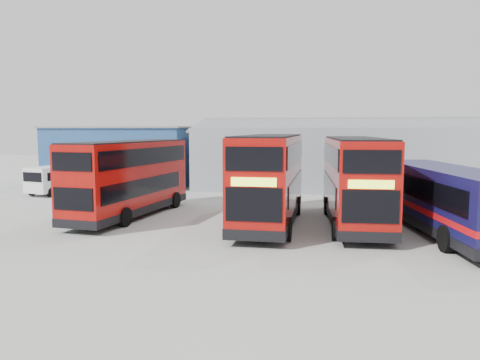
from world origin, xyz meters
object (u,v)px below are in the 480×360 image
double_decker_left (130,179)px  single_decker_blue (445,201)px  office_block (126,155)px  double_decker_right (355,182)px  panel_van (58,178)px  maintenance_shed (380,156)px  double_decker_centre (270,180)px

double_decker_left → single_decker_blue: double_decker_left is taller
office_block → single_decker_blue: 28.16m
double_decker_right → panel_van: 22.92m
double_decker_right → panel_van: (-21.47, 7.94, -1.03)m
maintenance_shed → double_decker_left: 22.67m
office_block → double_decker_centre: bearing=-46.2°
double_decker_centre → single_decker_blue: size_ratio=0.92×
office_block → panel_van: office_block is taller
double_decker_left → single_decker_blue: size_ratio=0.87×
double_decker_left → double_decker_centre: bearing=-177.0°
double_decker_right → single_decker_blue: 4.34m
double_decker_centre → double_decker_left: bearing=176.6°
office_block → panel_van: bearing=-110.4°
maintenance_shed → panel_van: bearing=-160.2°
double_decker_centre → panel_van: size_ratio=2.11×
maintenance_shed → single_decker_blue: maintenance_shed is taller
double_decker_centre → maintenance_shed: bearing=67.4°
office_block → single_decker_blue: (22.93, -16.31, -1.03)m
double_decker_left → single_decker_blue: (16.21, -1.58, -0.56)m
double_decker_centre → double_decker_right: size_ratio=1.02×
office_block → double_decker_left: 16.20m
double_decker_right → maintenance_shed: bearing=76.3°
office_block → double_decker_right: bearing=-38.0°
maintenance_shed → double_decker_left: size_ratio=2.98×
double_decker_left → panel_van: (-9.26, 7.90, -0.92)m
double_decker_centre → single_decker_blue: 8.38m
double_decker_left → double_decker_centre: (7.93, -0.53, 0.17)m
maintenance_shed → double_decker_left: bearing=-132.4°
office_block → double_decker_right: (18.93, -14.77, -0.36)m
double_decker_right → panel_van: bearing=156.4°
maintenance_shed → double_decker_right: 17.06m
double_decker_right → double_decker_centre: bearing=-176.8°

